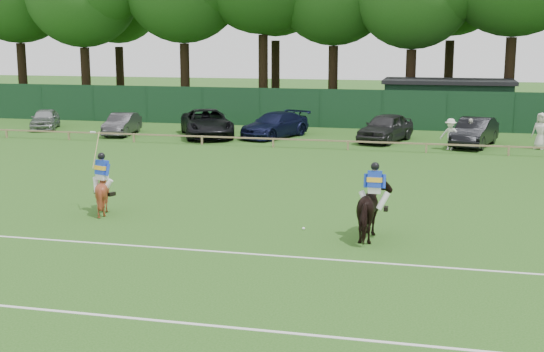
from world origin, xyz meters
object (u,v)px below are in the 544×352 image
(horse_dark, at_px, (374,210))
(hatch_grey, at_px, (386,128))
(sedan_navy, at_px, (275,125))
(utility_shed, at_px, (448,102))
(spectator_left, at_px, (450,134))
(polo_ball, at_px, (304,228))
(spectator_right, at_px, (541,131))
(suv_black, at_px, (207,123))
(estate_black, at_px, (474,132))
(sedan_silver, at_px, (45,119))
(spectator_mid, at_px, (470,133))
(horse_chestnut, at_px, (103,192))
(sedan_grey, at_px, (122,124))

(horse_dark, xyz_separation_m, hatch_grey, (-1.30, 20.22, -0.07))
(sedan_navy, distance_m, utility_shed, 12.83)
(spectator_left, distance_m, polo_ball, 18.02)
(sedan_navy, relative_size, polo_ball, 55.70)
(spectator_right, height_order, polo_ball, spectator_right)
(suv_black, relative_size, estate_black, 1.25)
(estate_black, xyz_separation_m, spectator_left, (-1.27, -1.59, 0.05))
(spectator_left, relative_size, polo_ball, 18.16)
(spectator_right, bearing_deg, sedan_silver, -151.62)
(spectator_mid, bearing_deg, suv_black, -178.76)
(horse_chestnut, relative_size, polo_ball, 16.08)
(sedan_silver, relative_size, estate_black, 0.82)
(horse_chestnut, relative_size, spectator_left, 0.89)
(sedan_navy, height_order, spectator_left, spectator_left)
(polo_ball, distance_m, utility_shed, 28.55)
(spectator_mid, bearing_deg, estate_black, 65.44)
(estate_black, bearing_deg, sedan_silver, -167.54)
(estate_black, bearing_deg, utility_shed, 114.25)
(horse_dark, height_order, spectator_right, spectator_right)
(suv_black, distance_m, polo_ball, 21.47)
(polo_ball, height_order, utility_shed, utility_shed)
(sedan_silver, relative_size, spectator_right, 1.99)
(horse_chestnut, bearing_deg, spectator_left, -101.57)
(sedan_silver, height_order, utility_shed, utility_shed)
(sedan_silver, xyz_separation_m, sedan_navy, (15.14, -0.42, 0.08))
(suv_black, bearing_deg, estate_black, -25.63)
(horse_chestnut, bearing_deg, horse_dark, -164.66)
(sedan_grey, distance_m, spectator_mid, 20.16)
(suv_black, relative_size, sedan_navy, 1.15)
(suv_black, xyz_separation_m, utility_shed, (13.73, 8.96, 0.73))
(sedan_silver, height_order, spectator_left, spectator_left)
(sedan_silver, bearing_deg, horse_chestnut, -77.22)
(sedan_navy, distance_m, spectator_left, 10.27)
(horse_chestnut, distance_m, hatch_grey, 20.64)
(sedan_grey, relative_size, hatch_grey, 0.84)
(horse_dark, height_order, sedan_navy, horse_dark)
(spectator_right, distance_m, utility_shed, 10.58)
(sedan_silver, height_order, sedan_navy, sedan_navy)
(sedan_grey, bearing_deg, polo_ball, -59.51)
(suv_black, bearing_deg, spectator_mid, -27.44)
(spectator_mid, xyz_separation_m, spectator_right, (3.58, 0.19, 0.18))
(hatch_grey, bearing_deg, suv_black, -159.16)
(sedan_silver, height_order, hatch_grey, hatch_grey)
(polo_ball, bearing_deg, sedan_silver, 135.47)
(horse_chestnut, bearing_deg, polo_ball, -162.48)
(sedan_navy, xyz_separation_m, estate_black, (11.23, -0.90, 0.04))
(sedan_navy, xyz_separation_m, hatch_grey, (6.43, -0.26, 0.07))
(horse_dark, bearing_deg, sedan_grey, -49.67)
(sedan_silver, height_order, spectator_mid, spectator_mid)
(horse_chestnut, bearing_deg, hatch_grey, -89.91)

